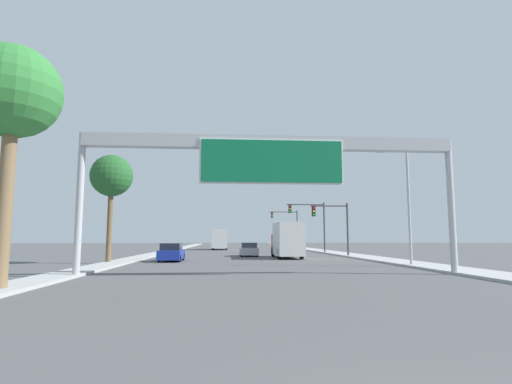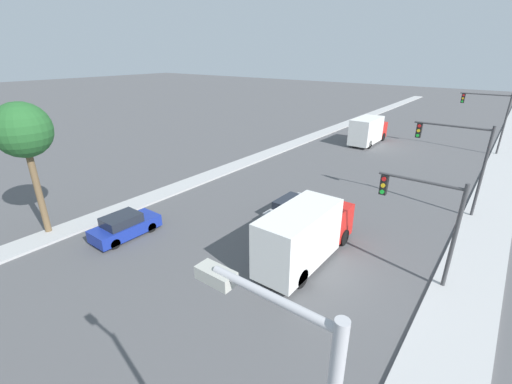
% 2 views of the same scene
% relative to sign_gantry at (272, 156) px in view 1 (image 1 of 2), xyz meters
% --- Properties ---
extents(sidewalk_right, '(3.00, 120.00, 0.15)m').
position_rel_sign_gantry_xyz_m(sidewalk_right, '(11.25, 42.10, -6.25)').
color(sidewalk_right, '#ADADAD').
rests_on(sidewalk_right, ground).
extents(median_strip_left, '(2.00, 120.00, 0.15)m').
position_rel_sign_gantry_xyz_m(median_strip_left, '(-10.75, 42.10, -6.25)').
color(median_strip_left, '#ADADAD').
rests_on(median_strip_left, ground).
extents(sign_gantry, '(20.26, 0.73, 7.44)m').
position_rel_sign_gantry_xyz_m(sign_gantry, '(0.00, 0.00, 0.00)').
color(sign_gantry, '#B2B2B7').
rests_on(sign_gantry, ground).
extents(car_far_right, '(1.83, 4.67, 1.45)m').
position_rel_sign_gantry_xyz_m(car_far_right, '(0.00, 22.26, -5.64)').
color(car_far_right, '#A5A8AD').
rests_on(car_far_right, ground).
extents(car_far_left, '(1.83, 4.25, 1.52)m').
position_rel_sign_gantry_xyz_m(car_far_left, '(-7.00, 13.43, -5.61)').
color(car_far_left, navy).
rests_on(car_far_left, ground).
extents(truck_box_primary, '(2.47, 7.54, 3.38)m').
position_rel_sign_gantry_xyz_m(truck_box_primary, '(-3.50, 46.09, -4.62)').
color(truck_box_primary, red).
rests_on(truck_box_primary, ground).
extents(truck_box_secondary, '(2.34, 7.67, 3.41)m').
position_rel_sign_gantry_xyz_m(truck_box_secondary, '(3.50, 17.94, -4.60)').
color(truck_box_secondary, red).
rests_on(truck_box_secondary, ground).
extents(traffic_light_near_intersection, '(3.99, 0.32, 5.59)m').
position_rel_sign_gantry_xyz_m(traffic_light_near_intersection, '(8.93, 20.09, -2.55)').
color(traffic_light_near_intersection, '#3D3D3F').
rests_on(traffic_light_near_intersection, ground).
extents(traffic_light_mid_block, '(4.96, 0.32, 6.56)m').
position_rel_sign_gantry_xyz_m(traffic_light_mid_block, '(8.71, 30.09, -1.88)').
color(traffic_light_mid_block, '#3D3D3F').
rests_on(traffic_light_mid_block, ground).
extents(traffic_light_far_intersection, '(5.04, 0.32, 6.87)m').
position_rel_sign_gantry_xyz_m(traffic_light_far_intersection, '(8.72, 50.09, -1.68)').
color(traffic_light_far_intersection, '#3D3D3F').
rests_on(traffic_light_far_intersection, ground).
extents(palm_tree_foreground, '(3.61, 3.61, 9.41)m').
position_rel_sign_gantry_xyz_m(palm_tree_foreground, '(-10.67, -5.43, 1.12)').
color(palm_tree_foreground, brown).
rests_on(palm_tree_foreground, ground).
extents(palm_tree_background, '(3.25, 3.25, 8.42)m').
position_rel_sign_gantry_xyz_m(palm_tree_background, '(-11.39, 10.60, 0.37)').
color(palm_tree_background, brown).
rests_on(palm_tree_background, ground).
extents(street_lamp_right, '(2.28, 0.28, 8.33)m').
position_rel_sign_gantry_xyz_m(street_lamp_right, '(10.08, 6.04, -1.43)').
color(street_lamp_right, '#B2B2B7').
rests_on(street_lamp_right, ground).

